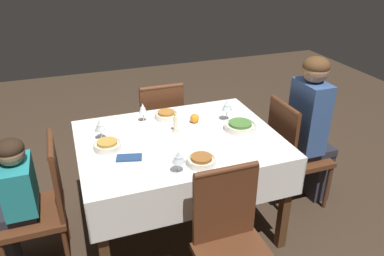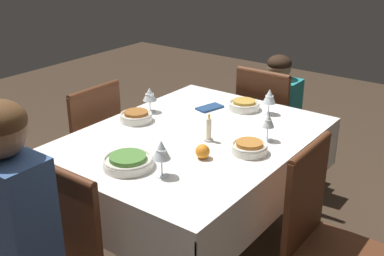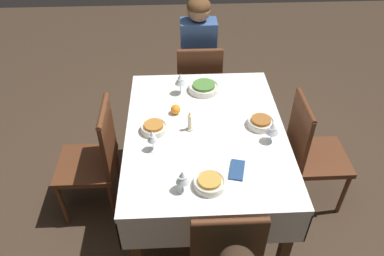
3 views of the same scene
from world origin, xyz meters
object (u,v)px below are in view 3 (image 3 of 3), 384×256
bowl_west (204,87)px  wine_glass_north (273,129)px  chair_west (199,85)px  bowl_south (154,127)px  wine_glass_east (182,177)px  orange_fruit (176,109)px  chair_south (95,157)px  bowl_north (261,122)px  person_adult_denim (198,56)px  candle_centerpiece (190,123)px  napkin_red_folded (237,170)px  dining_table (205,140)px  wine_glass_west (180,79)px  wine_glass_south (152,137)px  bowl_east (210,183)px  chair_north (311,150)px

bowl_west → wine_glass_north: (0.58, 0.38, 0.07)m
chair_west → bowl_south: bearing=69.2°
wine_glass_east → wine_glass_north: 0.67m
wine_glass_east → orange_fruit: (-0.68, -0.03, -0.07)m
chair_south → wine_glass_east: (0.56, 0.61, 0.37)m
wine_glass_east → bowl_south: (-0.51, -0.17, -0.07)m
bowl_north → orange_fruit: bearing=-105.8°
person_adult_denim → wine_glass_east: size_ratio=8.38×
bowl_south → wine_glass_east: bearing=18.6°
bowl_west → wine_glass_east: (0.95, -0.18, 0.07)m
orange_fruit → person_adult_denim: bearing=166.9°
chair_west → candle_centerpiece: (0.92, -0.12, 0.32)m
napkin_red_folded → dining_table: bearing=-157.6°
wine_glass_east → napkin_red_folded: bearing=112.1°
chair_south → bowl_south: size_ratio=5.28×
person_adult_denim → wine_glass_west: bearing=75.6°
bowl_north → bowl_south: bearing=-88.4°
chair_west → wine_glass_east: (1.43, -0.18, 0.37)m
bowl_south → wine_glass_south: wine_glass_south is taller
bowl_west → candle_centerpiece: bearing=-15.6°
bowl_south → orange_fruit: (-0.18, 0.14, 0.01)m
bowl_east → bowl_north: bearing=143.1°
bowl_east → chair_south: bearing=-125.7°
person_adult_denim → candle_centerpiece: 1.08m
person_adult_denim → candle_centerpiece: person_adult_denim is taller
wine_glass_north → chair_south: bearing=-99.2°
chair_west → candle_centerpiece: size_ratio=6.38×
person_adult_denim → napkin_red_folded: (1.45, 0.14, 0.07)m
chair_south → bowl_east: size_ratio=5.08×
person_adult_denim → bowl_west: 0.63m
bowl_north → wine_glass_south: wine_glass_south is taller
bowl_south → orange_fruit: bearing=141.2°
chair_south → orange_fruit: (-0.12, 0.58, 0.30)m
candle_centerpiece → napkin_red_folded: size_ratio=0.83×
chair_west → person_adult_denim: 0.25m
wine_glass_west → wine_glass_north: bearing=44.9°
bowl_west → bowl_east: bearing=-2.2°
candle_centerpiece → wine_glass_south: bearing=-52.5°
bowl_east → wine_glass_north: 0.55m
wine_glass_south → candle_centerpiece: wine_glass_south is taller
candle_centerpiece → dining_table: bearing=85.6°
person_adult_denim → dining_table: bearing=89.1°
chair_south → wine_glass_east: 0.91m
wine_glass_north → orange_fruit: (-0.31, -0.59, -0.07)m
chair_north → chair_south: bearing=89.9°
wine_glass_west → wine_glass_east: wine_glass_west is taller
dining_table → napkin_red_folded: 0.41m
person_adult_denim → orange_fruit: (0.89, -0.21, 0.10)m
wine_glass_west → bowl_east: bearing=8.6°
dining_table → chair_north: (-0.06, 0.77, -0.18)m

